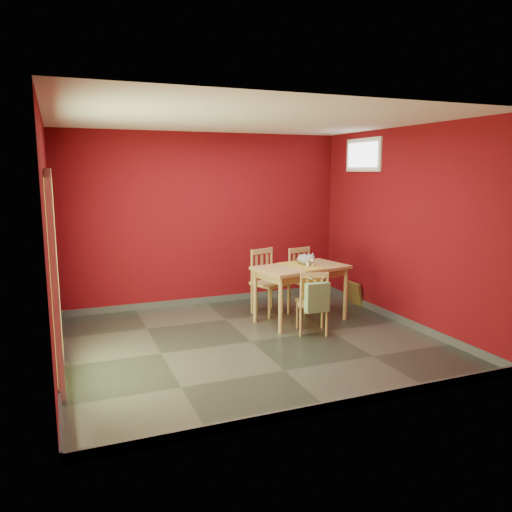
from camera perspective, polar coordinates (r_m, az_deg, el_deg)
name	(u,v)px	position (r m, az deg, el deg)	size (l,w,h in m)	color
ground	(251,341)	(6.33, -0.60, -9.74)	(4.50, 4.50, 0.00)	#2D342D
room_shell	(251,338)	(6.32, -0.60, -9.31)	(4.50, 4.50, 4.50)	#610A11
doorway	(53,273)	(5.26, -22.18, -1.78)	(0.06, 1.01, 2.13)	#B7D838
window	(363,155)	(7.90, 12.14, 11.23)	(0.05, 0.90, 0.50)	white
outlet_plate	(296,277)	(8.63, 4.54, -2.43)	(0.08, 0.01, 0.12)	silver
dining_table	(301,273)	(7.03, 5.17, -1.95)	(1.39, 0.97, 0.79)	#AB8450
table_runner	(305,272)	(6.92, 5.62, -1.79)	(0.48, 0.78, 0.36)	#AC892C
chair_far_left	(268,281)	(7.44, 1.41, -2.86)	(0.57, 0.57, 0.96)	#AB8450
chair_far_right	(305,278)	(7.69, 5.62, -2.55)	(0.53, 0.53, 0.94)	#AB8450
chair_near	(312,301)	(6.56, 6.48, -5.18)	(0.50, 0.50, 0.84)	#AB8450
tote_bag	(317,297)	(6.35, 7.01, -4.72)	(0.32, 0.19, 0.44)	#6D9662
cat	(305,258)	(7.13, 5.65, -0.17)	(0.21, 0.40, 0.20)	slate
picture_frame	(354,293)	(8.16, 11.14, -4.16)	(0.13, 0.36, 0.36)	brown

